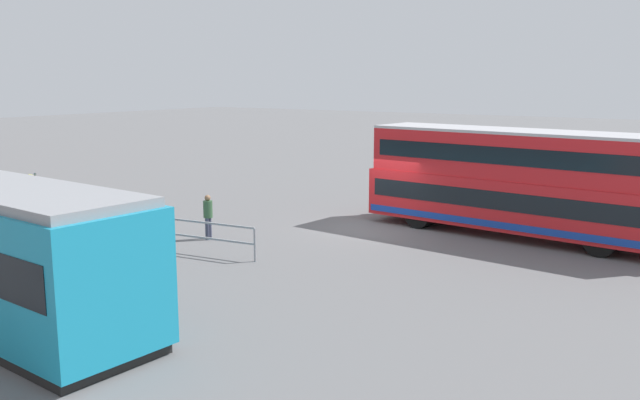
{
  "coord_description": "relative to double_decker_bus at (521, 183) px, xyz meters",
  "views": [
    {
      "loc": [
        -11.96,
        21.88,
        5.57
      ],
      "look_at": [
        -0.6,
        4.73,
        1.88
      ],
      "focal_mm": 38.18,
      "sensor_mm": 36.0,
      "label": 1
    }
  ],
  "objects": [
    {
      "name": "ground_plane",
      "position": [
        4.8,
        1.77,
        -1.94
      ],
      "size": [
        160.0,
        160.0,
        0.0
      ],
      "primitive_type": "plane",
      "color": "slate"
    },
    {
      "name": "double_decker_bus",
      "position": [
        0.0,
        0.0,
        0.0
      ],
      "size": [
        11.53,
        3.62,
        3.79
      ],
      "color": "red",
      "rests_on": "ground"
    },
    {
      "name": "pedestrian_near_railing",
      "position": [
        8.96,
        6.41,
        -1.04
      ],
      "size": [
        0.41,
        0.41,
        1.58
      ],
      "color": "#33384C",
      "rests_on": "ground"
    },
    {
      "name": "pedestrian_railing",
      "position": [
        9.06,
        8.24,
        -1.21
      ],
      "size": [
        6.73,
        0.88,
        1.08
      ],
      "color": "gray",
      "rests_on": "ground"
    },
    {
      "name": "info_sign",
      "position": [
        14.79,
        9.13,
        -0.41
      ],
      "size": [
        1.04,
        0.3,
        2.22
      ],
      "color": "slate",
      "rests_on": "ground"
    }
  ]
}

